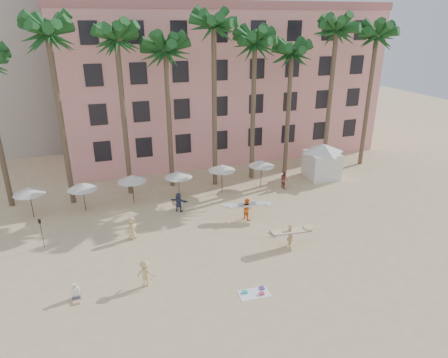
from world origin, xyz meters
name	(u,v)px	position (x,y,z in m)	size (l,w,h in m)	color
ground	(239,273)	(0.00, 0.00, 0.00)	(120.00, 120.00, 0.00)	#D1B789
pink_hotel	(218,82)	(7.00, 26.00, 8.00)	(35.00, 14.00, 16.00)	pink
palm_row	(184,44)	(0.51, 15.00, 12.97)	(44.40, 5.40, 16.30)	brown
umbrella_row	(156,176)	(-3.00, 12.50, 2.33)	(22.50, 2.70, 2.73)	#332B23
cabana	(323,158)	(13.73, 12.85, 2.07)	(4.83, 4.83, 3.50)	silver
beach_towel	(255,293)	(0.20, -2.13, 0.03)	(1.86, 1.10, 0.14)	white
carrier_yellow	(290,234)	(4.57, 1.93, 0.96)	(2.99, 0.90, 1.69)	tan
carrier_white	(247,208)	(3.23, 6.77, 0.96)	(3.29, 1.53, 1.78)	orange
beachgoers	(193,216)	(-1.11, 7.02, 0.85)	(15.57, 11.80, 1.74)	tan
paddle	(41,230)	(-11.85, 7.26, 1.41)	(0.18, 0.04, 2.23)	black
seated_man	(76,294)	(-9.67, 0.63, 0.34)	(0.43, 0.75, 0.98)	#3F3F4C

